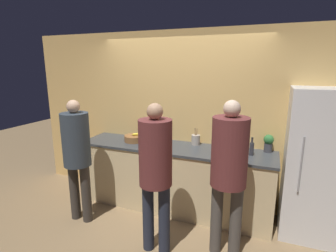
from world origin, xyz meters
name	(u,v)px	position (x,y,z in m)	size (l,w,h in m)	color
ground_plane	(164,220)	(0.00, 0.00, 0.00)	(14.00, 14.00, 0.00)	#8C704C
wall_back	(182,119)	(0.00, 0.72, 1.30)	(5.20, 0.06, 2.60)	#E0B266
counter	(174,177)	(0.00, 0.39, 0.48)	(2.83, 0.70, 0.96)	beige
refrigerator	(319,165)	(1.85, 0.40, 0.92)	(0.77, 0.63, 1.85)	white
person_left	(77,151)	(-1.07, -0.40, 1.00)	(0.36, 0.36, 1.67)	#38332D
person_center	(156,166)	(0.15, -0.60, 1.03)	(0.36, 0.36, 1.72)	#232838
person_right	(229,165)	(0.89, -0.36, 1.07)	(0.38, 0.38, 1.76)	#4C4742
fruit_bowl	(135,138)	(-0.65, 0.41, 1.00)	(0.31, 0.31, 0.13)	brown
utensil_crock	(196,140)	(0.27, 0.58, 1.03)	(0.12, 0.12, 0.25)	#ADA393
bottle_dark	(252,148)	(1.07, 0.39, 1.05)	(0.06, 0.06, 0.24)	#333338
cup_blue	(162,140)	(-0.22, 0.47, 1.01)	(0.09, 0.09, 0.10)	#335184
cup_white	(239,149)	(0.91, 0.49, 0.99)	(0.08, 0.08, 0.08)	white
potted_plant	(268,142)	(1.27, 0.61, 1.09)	(0.13, 0.13, 0.24)	#3D3D42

